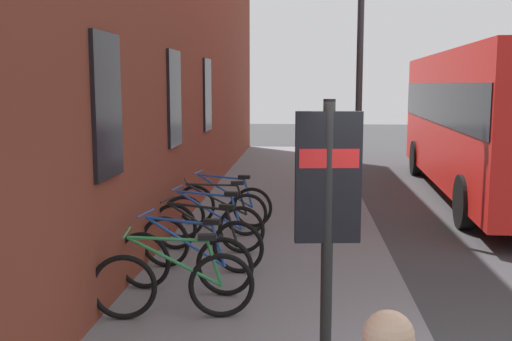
{
  "coord_description": "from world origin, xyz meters",
  "views": [
    {
      "loc": [
        -4.57,
        1.31,
        2.64
      ],
      "look_at": [
        2.04,
        1.83,
        1.7
      ],
      "focal_mm": 42.69,
      "sensor_mm": 36.0,
      "label": 1
    }
  ],
  "objects": [
    {
      "name": "bicycle_end_of_row",
      "position": [
        1.65,
        2.69,
        0.51
      ],
      "size": [
        0.48,
        1.76,
        0.97
      ],
      "color": "black",
      "rests_on": "sidewalk_pavement"
    },
    {
      "name": "city_bus",
      "position": [
        9.93,
        -3.0,
        1.92
      ],
      "size": [
        10.61,
        3.03,
        3.35
      ],
      "color": "red",
      "rests_on": "ground"
    },
    {
      "name": "transit_info_sign",
      "position": [
        0.45,
        1.11,
        1.72
      ],
      "size": [
        0.14,
        0.56,
        2.4
      ],
      "color": "black",
      "rests_on": "sidewalk_pavement"
    },
    {
      "name": "bicycle_by_door",
      "position": [
        3.38,
        2.68,
        0.51
      ],
      "size": [
        0.51,
        1.75,
        0.97
      ],
      "color": "black",
      "rests_on": "sidewalk_pavement"
    },
    {
      "name": "pedestrian_by_facade",
      "position": [
        8.6,
        0.84,
        1.2
      ],
      "size": [
        0.39,
        0.64,
        1.76
      ],
      "color": "maroon",
      "rests_on": "sidewalk_pavement"
    },
    {
      "name": "ground",
      "position": [
        6.0,
        -1.0,
        0.0
      ],
      "size": [
        60.0,
        60.0,
        0.0
      ],
      "primitive_type": "plane",
      "color": "#38383A"
    },
    {
      "name": "sidewalk_pavement",
      "position": [
        8.0,
        1.75,
        0.06
      ],
      "size": [
        24.0,
        3.5,
        0.12
      ],
      "primitive_type": "cube",
      "color": "slate",
      "rests_on": "ground"
    },
    {
      "name": "street_lamp",
      "position": [
        6.89,
        0.3,
        3.28
      ],
      "size": [
        0.28,
        0.28,
        5.36
      ],
      "color": "#333338",
      "rests_on": "sidewalk_pavement"
    },
    {
      "name": "bicycle_beside_lamp",
      "position": [
        6.0,
        2.71,
        0.51
      ],
      "size": [
        0.48,
        1.76,
        0.97
      ],
      "color": "black",
      "rests_on": "sidewalk_pavement"
    },
    {
      "name": "bicycle_far_end",
      "position": [
        2.49,
        2.75,
        0.51
      ],
      "size": [
        0.49,
        1.76,
        0.97
      ],
      "color": "black",
      "rests_on": "sidewalk_pavement"
    },
    {
      "name": "bicycle_nearest_sign",
      "position": [
        4.33,
        2.74,
        0.51
      ],
      "size": [
        0.48,
        1.76,
        0.97
      ],
      "color": "black",
      "rests_on": "sidewalk_pavement"
    },
    {
      "name": "bicycle_under_window",
      "position": [
        5.19,
        2.75,
        0.51
      ],
      "size": [
        0.62,
        1.72,
        0.97
      ],
      "color": "black",
      "rests_on": "sidewalk_pavement"
    }
  ]
}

